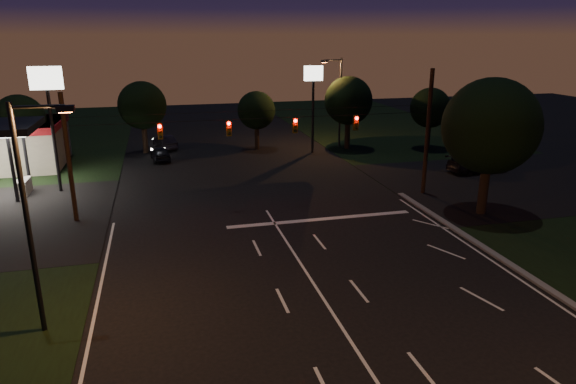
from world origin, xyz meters
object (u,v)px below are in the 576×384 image
object	(u,v)px
car_oncoming_a	(161,154)
utility_pole_right	(423,193)
car_oncoming_b	(165,142)
car_cross	(477,163)
tree_right_near	(489,127)

from	to	relation	value
car_oncoming_a	utility_pole_right	bearing A→B (deg)	134.89
utility_pole_right	car_oncoming_b	xyz separation A→B (m)	(-18.09, 20.51, 0.68)
utility_pole_right	car_cross	bearing A→B (deg)	30.50
car_oncoming_b	car_oncoming_a	bearing A→B (deg)	67.95
car_oncoming_a	car_oncoming_b	world-z (taller)	car_oncoming_b
car_oncoming_a	car_oncoming_b	xyz separation A→B (m)	(0.52, 5.25, 0.02)
utility_pole_right	car_oncoming_a	bearing A→B (deg)	140.66
car_oncoming_b	tree_right_near	bearing A→B (deg)	111.34
tree_right_near	car_cross	xyz separation A→B (m)	(5.85, 9.18, -4.90)
utility_pole_right	tree_right_near	size ratio (longest dim) A/B	1.03
utility_pole_right	car_cross	xyz separation A→B (m)	(7.37, 4.34, 0.77)
tree_right_near	car_oncoming_b	world-z (taller)	tree_right_near
tree_right_near	car_oncoming_a	bearing A→B (deg)	135.07
utility_pole_right	car_cross	world-z (taller)	utility_pole_right
utility_pole_right	car_oncoming_a	world-z (taller)	utility_pole_right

